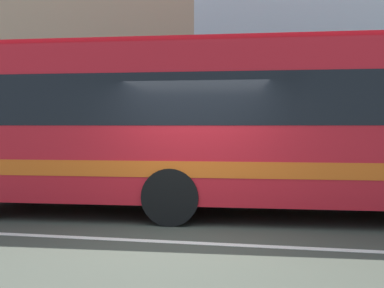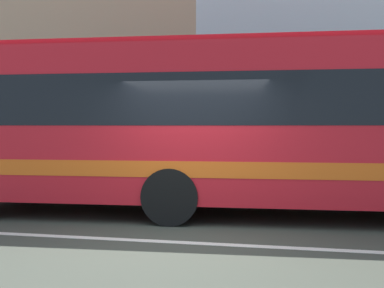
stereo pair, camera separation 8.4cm
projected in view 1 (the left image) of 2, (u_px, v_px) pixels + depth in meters
name	position (u px, v px, depth m)	size (l,w,h in m)	color
ground_plane	(182.00, 243.00, 7.05)	(160.00, 160.00, 0.00)	#3C4137
lane_centre_line	(182.00, 242.00, 7.05)	(60.00, 0.16, 0.01)	silver
hedge_row_far	(368.00, 175.00, 12.34)	(17.74, 1.10, 0.92)	#326F2D
apartment_block_left	(6.00, 21.00, 23.41)	(21.00, 11.56, 13.76)	tan
transit_bus	(215.00, 121.00, 9.30)	(11.01, 3.23, 3.31)	red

